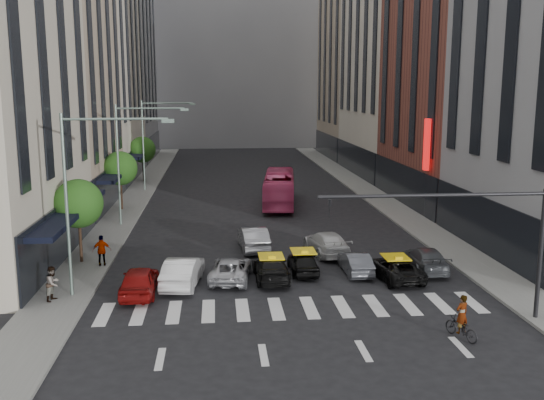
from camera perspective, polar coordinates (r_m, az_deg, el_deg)
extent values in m
plane|color=black|center=(27.90, 2.79, -11.19)|extent=(160.00, 160.00, 0.00)
cube|color=slate|center=(57.12, -13.04, -0.12)|extent=(3.00, 96.00, 0.15)
cube|color=slate|center=(58.60, 9.84, 0.26)|extent=(3.00, 96.00, 0.15)
cube|color=tan|center=(55.31, -19.61, 11.64)|extent=(8.00, 16.00, 24.00)
cube|color=beige|center=(73.29, -16.37, 16.08)|extent=(8.00, 20.00, 36.00)
cube|color=gray|center=(91.75, -13.99, 13.09)|extent=(8.00, 18.00, 30.00)
cube|color=brown|center=(56.66, 16.58, 12.77)|extent=(8.00, 18.00, 26.00)
cube|color=beige|center=(75.23, 11.27, 17.67)|extent=(8.00, 20.00, 40.00)
cube|color=tan|center=(93.08, 7.76, 12.64)|extent=(8.00, 18.00, 28.00)
cube|color=gray|center=(111.00, -3.48, 14.41)|extent=(30.00, 10.00, 36.00)
cylinder|color=black|center=(37.56, -17.61, -3.22)|extent=(0.18, 0.18, 3.15)
sphere|color=#1A4814|center=(37.16, -17.77, -0.32)|extent=(2.88, 2.88, 2.88)
cylinder|color=black|center=(52.99, -14.00, 0.84)|extent=(0.18, 0.18, 3.15)
sphere|color=#1A4814|center=(52.71, -14.09, 2.91)|extent=(2.88, 2.88, 2.88)
cylinder|color=black|center=(68.68, -12.03, 3.06)|extent=(0.18, 0.18, 3.15)
sphere|color=#1A4814|center=(68.47, -12.09, 4.66)|extent=(2.88, 2.88, 2.88)
cylinder|color=gray|center=(31.06, -18.76, -0.56)|extent=(0.16, 0.16, 9.00)
cylinder|color=gray|center=(30.08, -14.56, 7.39)|extent=(5.00, 0.12, 0.12)
cube|color=gray|center=(29.79, -9.77, 7.35)|extent=(0.60, 0.25, 0.18)
cylinder|color=gray|center=(46.58, -14.27, 3.18)|extent=(0.16, 0.16, 9.00)
cylinder|color=gray|center=(45.94, -11.40, 8.46)|extent=(5.00, 0.12, 0.12)
cube|color=gray|center=(45.75, -8.24, 8.42)|extent=(0.60, 0.25, 0.18)
cylinder|color=gray|center=(62.35, -12.03, 5.03)|extent=(0.16, 0.16, 9.00)
cylinder|color=gray|center=(61.87, -9.85, 8.97)|extent=(5.00, 0.12, 0.12)
cube|color=gray|center=(61.73, -7.51, 8.94)|extent=(0.60, 0.25, 0.18)
cylinder|color=black|center=(29.39, 23.94, -4.82)|extent=(0.20, 0.20, 6.00)
cylinder|color=black|center=(26.71, 14.97, 0.43)|extent=(10.00, 0.16, 0.16)
imported|color=black|center=(25.60, 5.43, -0.82)|extent=(0.13, 0.16, 0.80)
cube|color=red|center=(48.68, 14.37, 5.08)|extent=(0.30, 0.70, 4.00)
imported|color=maroon|center=(31.54, -12.37, -7.42)|extent=(1.79, 4.35, 1.48)
imported|color=silver|center=(32.58, -8.39, -6.65)|extent=(2.25, 4.84, 1.54)
imported|color=#AFB0B5|center=(33.20, -3.91, -6.50)|extent=(2.62, 4.69, 1.24)
imported|color=black|center=(33.16, -0.09, -6.43)|extent=(1.92, 4.54, 1.31)
imported|color=black|center=(34.35, 2.95, -5.88)|extent=(1.53, 3.74, 1.27)
imported|color=#404248|center=(34.60, 7.86, -5.86)|extent=(1.36, 3.80, 1.25)
imported|color=black|center=(33.95, 11.52, -6.31)|extent=(2.49, 4.60, 1.23)
imported|color=#3D4044|center=(35.92, 14.24, -5.41)|extent=(2.13, 4.69, 1.33)
imported|color=gray|center=(39.18, -1.77, -3.61)|extent=(1.97, 4.77, 1.54)
imported|color=#B8B8B8|center=(38.34, 5.14, -4.05)|extent=(2.62, 5.14, 1.43)
imported|color=#D63F73|center=(53.84, 0.69, 1.07)|extent=(3.84, 11.06, 3.02)
imported|color=black|center=(26.93, 17.37, -11.41)|extent=(1.27, 1.90, 0.94)
imported|color=gray|center=(26.48, 17.53, -8.80)|extent=(0.71, 0.60, 1.66)
imported|color=gray|center=(31.40, -19.93, -7.39)|extent=(0.87, 0.99, 1.71)
imported|color=gray|center=(36.49, -15.72, -4.60)|extent=(1.09, 0.53, 1.81)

